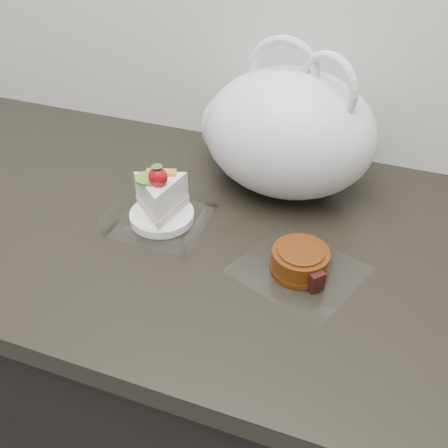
% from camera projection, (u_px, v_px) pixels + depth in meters
% --- Properties ---
extents(counter, '(2.04, 0.64, 0.90)m').
position_uv_depth(counter, '(209.00, 380.00, 1.13)').
color(counter, black).
rests_on(counter, ground).
extents(cake_tray, '(0.15, 0.15, 0.12)m').
position_uv_depth(cake_tray, '(161.00, 206.00, 0.84)').
color(cake_tray, white).
rests_on(cake_tray, counter).
extents(mooncake_wrap, '(0.22, 0.22, 0.04)m').
position_uv_depth(mooncake_wrap, '(300.00, 263.00, 0.75)').
color(mooncake_wrap, white).
rests_on(mooncake_wrap, counter).
extents(plastic_bag, '(0.38, 0.31, 0.28)m').
position_uv_depth(plastic_bag, '(280.00, 131.00, 0.89)').
color(plastic_bag, white).
rests_on(plastic_bag, counter).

